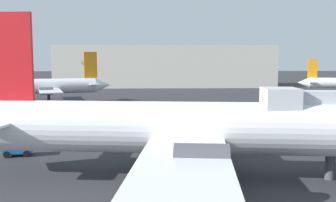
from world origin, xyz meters
name	(u,v)px	position (x,y,z in m)	size (l,w,h in m)	color
airplane_at_gate	(205,128)	(1.40, 18.28, 3.70)	(40.11, 32.51, 12.11)	white
airplane_distant	(44,86)	(-23.95, 68.12, 3.42)	(27.04, 24.63, 10.36)	white
baggage_cart	(18,148)	(-14.50, 25.33, 0.76)	(2.56, 1.67, 1.30)	#1972BF
terminal_building	(165,66)	(2.15, 117.38, 6.66)	(69.85, 19.14, 13.33)	beige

